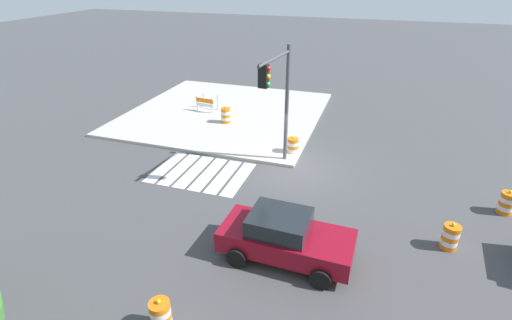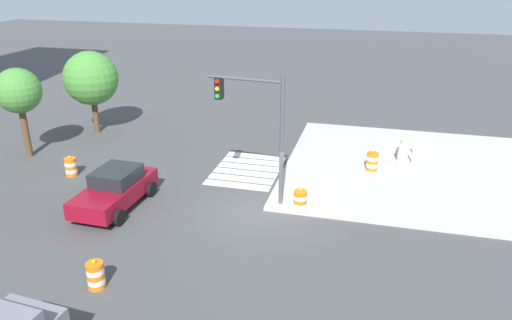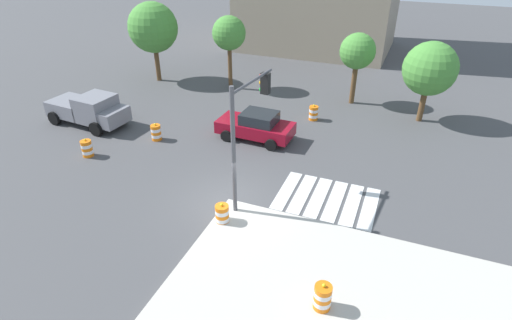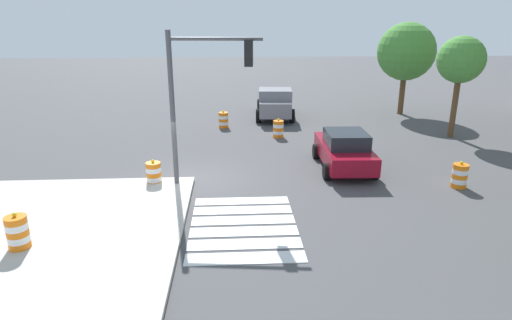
# 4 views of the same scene
# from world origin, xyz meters

# --- Properties ---
(ground_plane) EXTENTS (120.00, 120.00, 0.00)m
(ground_plane) POSITION_xyz_m (0.00, 0.00, 0.00)
(ground_plane) COLOR #474749
(crosswalk_stripes) EXTENTS (4.35, 3.20, 0.02)m
(crosswalk_stripes) POSITION_xyz_m (4.00, 1.80, 0.01)
(crosswalk_stripes) COLOR silver
(crosswalk_stripes) RESTS_ON ground
(sports_car) EXTENTS (4.36, 2.25, 1.63)m
(sports_car) POSITION_xyz_m (-1.12, 6.15, 0.81)
(sports_car) COLOR maroon
(sports_car) RESTS_ON ground
(pickup_truck) EXTENTS (5.29, 2.68, 1.92)m
(pickup_truck) POSITION_xyz_m (-11.16, 4.24, 0.97)
(pickup_truck) COLOR slate
(pickup_truck) RESTS_ON ground
(traffic_barrel_near_corner) EXTENTS (0.56, 0.56, 1.02)m
(traffic_barrel_near_corner) POSITION_xyz_m (-8.66, 1.00, 0.45)
(traffic_barrel_near_corner) COLOR orange
(traffic_barrel_near_corner) RESTS_ON ground
(traffic_barrel_crosswalk_end) EXTENTS (0.56, 0.56, 1.02)m
(traffic_barrel_crosswalk_end) POSITION_xyz_m (0.41, -1.47, 0.45)
(traffic_barrel_crosswalk_end) COLOR orange
(traffic_barrel_crosswalk_end) RESTS_ON ground
(traffic_barrel_median_near) EXTENTS (0.56, 0.56, 1.02)m
(traffic_barrel_median_near) POSITION_xyz_m (1.25, 9.91, 0.45)
(traffic_barrel_median_near) COLOR orange
(traffic_barrel_median_near) RESTS_ON ground
(traffic_barrel_median_far) EXTENTS (0.56, 0.56, 1.02)m
(traffic_barrel_median_far) POSITION_xyz_m (-6.35, 3.95, 0.45)
(traffic_barrel_median_far) COLOR orange
(traffic_barrel_median_far) RESTS_ON ground
(traffic_barrel_on_sidewalk) EXTENTS (0.56, 0.56, 1.02)m
(traffic_barrel_on_sidewalk) POSITION_xyz_m (5.21, -4.22, 0.60)
(traffic_barrel_on_sidewalk) COLOR orange
(traffic_barrel_on_sidewalk) RESTS_ON sidewalk_corner
(traffic_light_pole) EXTENTS (0.58, 3.28, 5.50)m
(traffic_light_pole) POSITION_xyz_m (0.71, 0.53, 3.91)
(traffic_light_pole) COLOR #4C4C51
(traffic_light_pole) RESTS_ON sidewalk_corner
(street_tree_streetside_near) EXTENTS (3.67, 3.67, 5.89)m
(street_tree_streetside_near) POSITION_xyz_m (-11.96, 12.74, 4.03)
(street_tree_streetside_near) COLOR brown
(street_tree_streetside_near) RESTS_ON ground
(street_tree_streetside_mid) EXTENTS (3.16, 3.16, 4.90)m
(street_tree_streetside_mid) POSITION_xyz_m (7.45, 12.25, 3.30)
(street_tree_streetside_mid) COLOR brown
(street_tree_streetside_mid) RESTS_ON ground
(street_tree_streetside_far) EXTENTS (2.38, 2.38, 5.24)m
(street_tree_streetside_far) POSITION_xyz_m (-5.98, 13.21, 3.99)
(street_tree_streetside_far) COLOR brown
(street_tree_streetside_far) RESTS_ON ground
(street_tree_corner_lot) EXTENTS (2.32, 2.32, 4.73)m
(street_tree_corner_lot) POSITION_xyz_m (2.98, 13.62, 3.51)
(street_tree_corner_lot) COLOR brown
(street_tree_corner_lot) RESTS_ON ground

